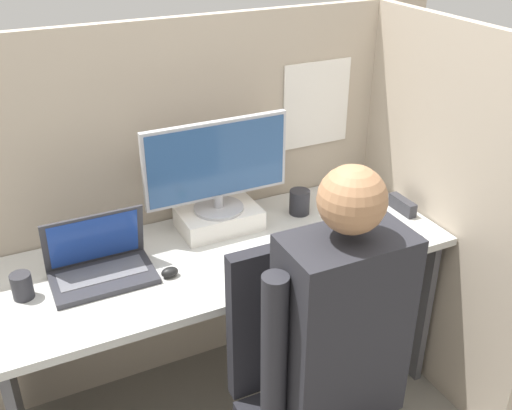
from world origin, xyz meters
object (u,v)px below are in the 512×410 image
object	(u,v)px
stapler	(402,205)
person	(351,367)
paper_box	(219,218)
office_chair	(316,397)
carrot_toy	(251,277)
coffee_mug	(300,202)
pen_cup	(22,286)
monitor	(217,165)
laptop	(100,265)

from	to	relation	value
stapler	person	distance (m)	0.99
person	paper_box	bearing A→B (deg)	90.69
office_chair	carrot_toy	bearing A→B (deg)	98.52
person	coffee_mug	distance (m)	0.92
carrot_toy	paper_box	bearing A→B (deg)	83.51
carrot_toy	person	bearing A→B (deg)	-83.92
person	pen_cup	bearing A→B (deg)	135.12
person	pen_cup	world-z (taller)	person
person	office_chair	bearing A→B (deg)	90.55
carrot_toy	office_chair	world-z (taller)	office_chair
monitor	coffee_mug	xyz separation A→B (m)	(0.34, -0.04, -0.22)
pen_cup	stapler	bearing A→B (deg)	-2.58
person	coffee_mug	xyz separation A→B (m)	(0.33, 0.86, 0.02)
laptop	stapler	world-z (taller)	laptop
paper_box	coffee_mug	size ratio (longest dim) A/B	3.08
laptop	person	distance (m)	0.91
stapler	carrot_toy	xyz separation A→B (m)	(-0.77, -0.18, -0.01)
carrot_toy	laptop	bearing A→B (deg)	150.84
pen_cup	coffee_mug	bearing A→B (deg)	5.62
laptop	coffee_mug	bearing A→B (deg)	6.83
paper_box	coffee_mug	world-z (taller)	coffee_mug
office_chair	coffee_mug	size ratio (longest dim) A/B	9.91
office_chair	pen_cup	xyz separation A→B (m)	(-0.76, 0.60, 0.28)
office_chair	stapler	bearing A→B (deg)	36.45
person	pen_cup	size ratio (longest dim) A/B	15.19
pen_cup	monitor	bearing A→B (deg)	10.88
coffee_mug	pen_cup	world-z (taller)	coffee_mug
monitor	laptop	distance (m)	0.56
office_chair	coffee_mug	xyz separation A→B (m)	(0.33, 0.70, 0.28)
office_chair	monitor	bearing A→B (deg)	90.72
carrot_toy	person	world-z (taller)	person
laptop	coffee_mug	xyz separation A→B (m)	(0.83, 0.10, 0.01)
stapler	office_chair	bearing A→B (deg)	-143.55
pen_cup	person	bearing A→B (deg)	-44.88
stapler	pen_cup	world-z (taller)	pen_cup
monitor	pen_cup	xyz separation A→B (m)	(-0.75, -0.14, -0.22)
coffee_mug	office_chair	bearing A→B (deg)	-115.21
laptop	carrot_toy	world-z (taller)	laptop
stapler	person	size ratio (longest dim) A/B	0.10
paper_box	carrot_toy	bearing A→B (deg)	-96.49
coffee_mug	carrot_toy	bearing A→B (deg)	-137.67
paper_box	laptop	xyz separation A→B (m)	(-0.49, -0.13, 0.01)
person	stapler	bearing A→B (deg)	43.86
coffee_mug	monitor	bearing A→B (deg)	173.86
person	coffee_mug	world-z (taller)	person
paper_box	laptop	distance (m)	0.51
laptop	person	bearing A→B (deg)	-56.56
carrot_toy	monitor	bearing A→B (deg)	83.56
monitor	coffee_mug	size ratio (longest dim) A/B	5.64
person	pen_cup	xyz separation A→B (m)	(-0.76, 0.75, 0.02)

